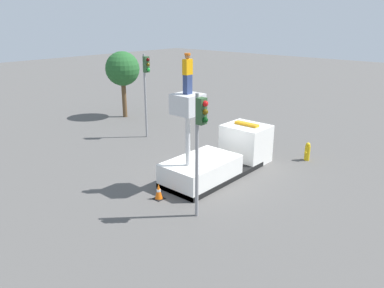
{
  "coord_description": "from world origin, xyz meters",
  "views": [
    {
      "loc": [
        -13.93,
        -10.87,
        7.73
      ],
      "look_at": [
        -2.78,
        -0.99,
        2.67
      ],
      "focal_mm": 35.0,
      "sensor_mm": 36.0,
      "label": 1
    }
  ],
  "objects_px": {
    "worker": "(188,74)",
    "traffic_cone_rear": "(159,192)",
    "bucket_truck": "(221,157)",
    "tree_left_bg": "(123,69)",
    "traffic_light_across": "(146,80)",
    "fire_hydrant": "(307,152)",
    "traffic_light_pole": "(200,132)"
  },
  "relations": [
    {
      "from": "bucket_truck",
      "to": "worker",
      "type": "height_order",
      "value": "worker"
    },
    {
      "from": "worker",
      "to": "tree_left_bg",
      "type": "distance_m",
      "value": 14.65
    },
    {
      "from": "worker",
      "to": "traffic_cone_rear",
      "type": "distance_m",
      "value": 5.34
    },
    {
      "from": "traffic_cone_rear",
      "to": "tree_left_bg",
      "type": "distance_m",
      "value": 15.58
    },
    {
      "from": "worker",
      "to": "tree_left_bg",
      "type": "relative_size",
      "value": 0.33
    },
    {
      "from": "fire_hydrant",
      "to": "worker",
      "type": "bearing_deg",
      "value": 160.49
    },
    {
      "from": "bucket_truck",
      "to": "traffic_light_across",
      "type": "relative_size",
      "value": 1.23
    },
    {
      "from": "bucket_truck",
      "to": "traffic_cone_rear",
      "type": "height_order",
      "value": "bucket_truck"
    },
    {
      "from": "fire_hydrant",
      "to": "tree_left_bg",
      "type": "distance_m",
      "value": 15.89
    },
    {
      "from": "traffic_light_across",
      "to": "fire_hydrant",
      "type": "relative_size",
      "value": 5.24
    },
    {
      "from": "worker",
      "to": "traffic_light_across",
      "type": "distance_m",
      "value": 8.64
    },
    {
      "from": "tree_left_bg",
      "to": "fire_hydrant",
      "type": "bearing_deg",
      "value": -87.81
    },
    {
      "from": "fire_hydrant",
      "to": "tree_left_bg",
      "type": "relative_size",
      "value": 0.2
    },
    {
      "from": "worker",
      "to": "traffic_light_across",
      "type": "bearing_deg",
      "value": 60.62
    },
    {
      "from": "traffic_light_pole",
      "to": "bucket_truck",
      "type": "bearing_deg",
      "value": 26.79
    },
    {
      "from": "fire_hydrant",
      "to": "traffic_light_across",
      "type": "bearing_deg",
      "value": 107.17
    },
    {
      "from": "traffic_light_pole",
      "to": "worker",
      "type": "bearing_deg",
      "value": 51.97
    },
    {
      "from": "traffic_light_pole",
      "to": "tree_left_bg",
      "type": "xyz_separation_m",
      "value": [
        8.33,
        15.09,
        0.25
      ]
    },
    {
      "from": "bucket_truck",
      "to": "traffic_light_pole",
      "type": "relative_size",
      "value": 1.34
    },
    {
      "from": "traffic_light_across",
      "to": "traffic_cone_rear",
      "type": "bearing_deg",
      "value": -129.23
    },
    {
      "from": "worker",
      "to": "traffic_light_pole",
      "type": "distance_m",
      "value": 3.26
    },
    {
      "from": "bucket_truck",
      "to": "tree_left_bg",
      "type": "bearing_deg",
      "value": 72.42
    },
    {
      "from": "traffic_light_across",
      "to": "worker",
      "type": "bearing_deg",
      "value": -119.38
    },
    {
      "from": "worker",
      "to": "traffic_light_pole",
      "type": "xyz_separation_m",
      "value": [
        -1.67,
        -2.13,
        -1.82
      ]
    },
    {
      "from": "worker",
      "to": "tree_left_bg",
      "type": "height_order",
      "value": "worker"
    },
    {
      "from": "fire_hydrant",
      "to": "tree_left_bg",
      "type": "bearing_deg",
      "value": 92.19
    },
    {
      "from": "traffic_cone_rear",
      "to": "fire_hydrant",
      "type": "bearing_deg",
      "value": -17.59
    },
    {
      "from": "bucket_truck",
      "to": "traffic_light_across",
      "type": "xyz_separation_m",
      "value": [
        1.62,
        7.41,
        3.01
      ]
    },
    {
      "from": "bucket_truck",
      "to": "fire_hydrant",
      "type": "distance_m",
      "value": 5.37
    },
    {
      "from": "traffic_light_pole",
      "to": "traffic_light_across",
      "type": "distance_m",
      "value": 11.19
    },
    {
      "from": "worker",
      "to": "tree_left_bg",
      "type": "bearing_deg",
      "value": 62.8
    },
    {
      "from": "tree_left_bg",
      "to": "traffic_cone_rear",
      "type": "bearing_deg",
      "value": -123.25
    }
  ]
}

